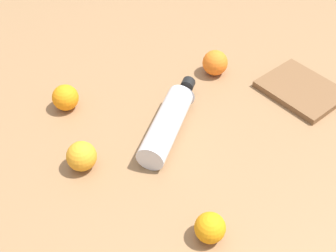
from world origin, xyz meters
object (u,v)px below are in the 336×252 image
(water_bottle, at_px, (171,120))
(orange_3, at_px, (65,98))
(orange_0, at_px, (215,63))
(cutting_board, at_px, (301,90))
(orange_2, at_px, (210,228))
(orange_1, at_px, (82,156))

(water_bottle, bearing_deg, orange_3, 91.35)
(water_bottle, xyz_separation_m, orange_0, (-0.01, 0.27, 0.00))
(cutting_board, bearing_deg, orange_0, -150.45)
(water_bottle, xyz_separation_m, cutting_board, (0.24, 0.32, -0.03))
(water_bottle, height_order, orange_3, orange_3)
(water_bottle, relative_size, cutting_board, 1.48)
(orange_0, relative_size, orange_3, 1.05)
(orange_2, bearing_deg, water_bottle, 134.57)
(cutting_board, bearing_deg, orange_3, -124.27)
(water_bottle, distance_m, orange_2, 0.32)
(orange_2, bearing_deg, orange_3, 162.49)
(water_bottle, bearing_deg, orange_2, -147.74)
(orange_2, height_order, cutting_board, orange_2)
(orange_0, xyz_separation_m, orange_2, (0.24, -0.50, -0.00))
(water_bottle, relative_size, orange_3, 4.44)
(orange_0, xyz_separation_m, orange_3, (-0.27, -0.34, -0.00))
(orange_2, xyz_separation_m, orange_3, (-0.51, 0.16, 0.00))
(orange_0, height_order, orange_3, orange_0)
(orange_0, distance_m, orange_3, 0.44)
(water_bottle, height_order, cutting_board, water_bottle)
(orange_0, height_order, cutting_board, orange_0)
(water_bottle, relative_size, orange_1, 4.38)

